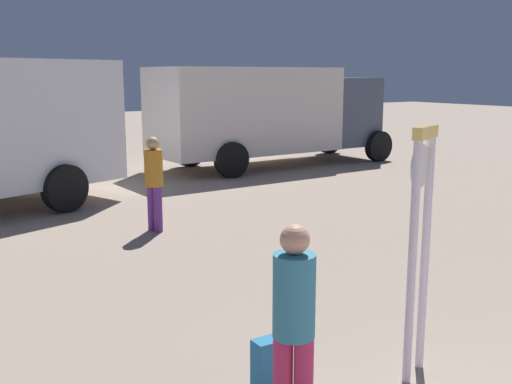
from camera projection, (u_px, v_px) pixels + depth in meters
standing_clock at (420, 230)px, 5.01m from camera, size 0.40×0.23×2.15m
person_near_clock at (294, 320)px, 4.21m from camera, size 0.30×0.30×1.56m
backpack at (271, 364)px, 4.96m from camera, size 0.32×0.20×0.44m
person_distant at (154, 179)px, 9.86m from camera, size 0.30×0.30×1.57m
box_truck_far at (267, 111)px, 16.86m from camera, size 7.09×2.64×2.74m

